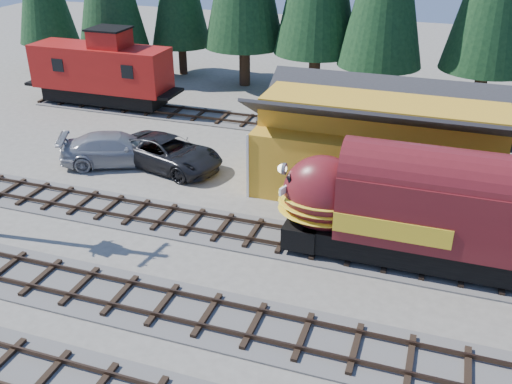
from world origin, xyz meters
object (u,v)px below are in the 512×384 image
(pickup_truck_b, at_px, (117,149))
(depot, at_px, (379,137))
(caboose, at_px, (102,71))
(locomotive, at_px, (450,219))
(pickup_truck_a, at_px, (168,153))

(pickup_truck_b, bearing_deg, depot, -109.25)
(pickup_truck_b, bearing_deg, caboose, 10.63)
(locomotive, relative_size, caboose, 1.43)
(depot, relative_size, pickup_truck_a, 1.97)
(locomotive, xyz_separation_m, pickup_truck_a, (-15.24, 5.51, -1.45))
(depot, distance_m, pickup_truck_b, 14.75)
(depot, height_order, locomotive, depot)
(depot, xyz_separation_m, pickup_truck_a, (-11.50, -0.99, -2.06))
(locomotive, relative_size, pickup_truck_b, 2.32)
(caboose, relative_size, pickup_truck_a, 1.57)
(pickup_truck_b, bearing_deg, locomotive, -130.40)
(depot, bearing_deg, locomotive, -60.06)
(pickup_truck_a, distance_m, pickup_truck_b, 3.07)
(pickup_truck_a, xyz_separation_m, pickup_truck_b, (-3.03, -0.46, 0.01))
(caboose, bearing_deg, pickup_truck_a, -41.97)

